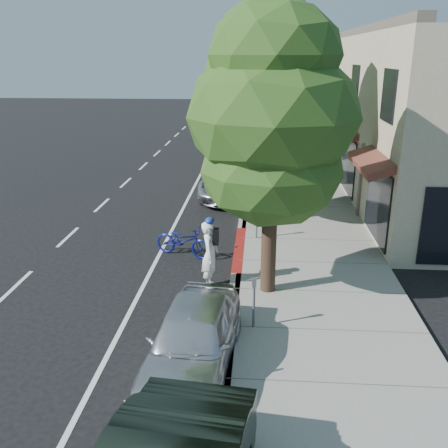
# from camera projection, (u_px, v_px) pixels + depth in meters

# --- Properties ---
(ground) EXTENTS (120.00, 120.00, 0.00)m
(ground) POSITION_uv_depth(u_px,v_px,m) (238.00, 264.00, 15.57)
(ground) COLOR black
(ground) RESTS_ON ground
(sidewalk) EXTENTS (4.60, 56.00, 0.15)m
(sidewalk) POSITION_uv_depth(u_px,v_px,m) (296.00, 195.00, 22.94)
(sidewalk) COLOR gray
(sidewalk) RESTS_ON ground
(curb) EXTENTS (0.30, 56.00, 0.15)m
(curb) POSITION_uv_depth(u_px,v_px,m) (246.00, 194.00, 23.10)
(curb) COLOR #9E998E
(curb) RESTS_ON ground
(curb_red_segment) EXTENTS (0.32, 4.00, 0.15)m
(curb_red_segment) POSITION_uv_depth(u_px,v_px,m) (239.00, 250.00, 16.49)
(curb_red_segment) COLOR maroon
(curb_red_segment) RESTS_ON ground
(storefront_building) EXTENTS (10.00, 36.00, 7.00)m
(storefront_building) POSITION_uv_depth(u_px,v_px,m) (407.00, 101.00, 30.77)
(storefront_building) COLOR beige
(storefront_building) RESTS_ON ground
(street_tree_0) EXTENTS (4.27, 4.27, 7.48)m
(street_tree_0) POSITION_uv_depth(u_px,v_px,m) (273.00, 121.00, 12.11)
(street_tree_0) COLOR black
(street_tree_0) RESTS_ON ground
(street_tree_1) EXTENTS (5.00, 5.00, 8.24)m
(street_tree_1) POSITION_uv_depth(u_px,v_px,m) (270.00, 88.00, 17.64)
(street_tree_1) COLOR black
(street_tree_1) RESTS_ON ground
(street_tree_2) EXTENTS (4.24, 4.24, 7.43)m
(street_tree_2) POSITION_uv_depth(u_px,v_px,m) (268.00, 89.00, 23.44)
(street_tree_2) COLOR black
(street_tree_2) RESTS_ON ground
(street_tree_3) EXTENTS (4.48, 4.48, 7.40)m
(street_tree_3) POSITION_uv_depth(u_px,v_px,m) (267.00, 84.00, 29.13)
(street_tree_3) COLOR black
(street_tree_3) RESTS_ON ground
(street_tree_4) EXTENTS (4.06, 4.06, 6.97)m
(street_tree_4) POSITION_uv_depth(u_px,v_px,m) (266.00, 82.00, 34.87)
(street_tree_4) COLOR black
(street_tree_4) RESTS_ON ground
(street_tree_5) EXTENTS (4.25, 4.25, 6.61)m
(street_tree_5) POSITION_uv_depth(u_px,v_px,m) (265.00, 82.00, 40.63)
(street_tree_5) COLOR black
(street_tree_5) RESTS_ON ground
(cyclist) EXTENTS (0.47, 0.71, 1.94)m
(cyclist) POSITION_uv_depth(u_px,v_px,m) (210.00, 255.00, 13.76)
(cyclist) COLOR white
(cyclist) RESTS_ON ground
(bicycle) EXTENTS (2.08, 1.34, 1.03)m
(bicycle) POSITION_uv_depth(u_px,v_px,m) (183.00, 241.00, 16.08)
(bicycle) COLOR navy
(bicycle) RESTS_ON ground
(silver_suv) EXTENTS (3.22, 6.02, 1.61)m
(silver_suv) POSITION_uv_depth(u_px,v_px,m) (235.00, 179.00, 22.90)
(silver_suv) COLOR #BABBC0
(silver_suv) RESTS_ON ground
(dark_sedan) EXTENTS (1.78, 5.07, 1.67)m
(dark_sedan) POSITION_uv_depth(u_px,v_px,m) (234.00, 173.00, 23.84)
(dark_sedan) COLOR black
(dark_sedan) RESTS_ON ground
(white_pickup) EXTENTS (3.16, 6.37, 1.78)m
(white_pickup) POSITION_uv_depth(u_px,v_px,m) (240.00, 134.00, 35.16)
(white_pickup) COLOR white
(white_pickup) RESTS_ON ground
(dark_suv_far) EXTENTS (2.63, 5.42, 1.78)m
(dark_suv_far) POSITION_uv_depth(u_px,v_px,m) (234.00, 129.00, 37.39)
(dark_suv_far) COLOR black
(dark_suv_far) RESTS_ON ground
(near_car_a) EXTENTS (2.00, 4.29, 1.42)m
(near_car_a) POSITION_uv_depth(u_px,v_px,m) (193.00, 338.00, 10.19)
(near_car_a) COLOR silver
(near_car_a) RESTS_ON ground
(pedestrian) EXTENTS (0.89, 0.76, 1.61)m
(pedestrian) POSITION_uv_depth(u_px,v_px,m) (278.00, 162.00, 25.79)
(pedestrian) COLOR black
(pedestrian) RESTS_ON sidewalk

